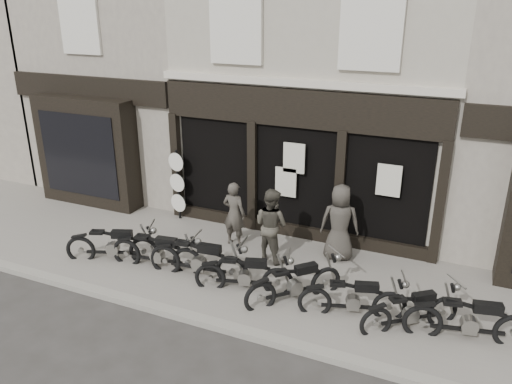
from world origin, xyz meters
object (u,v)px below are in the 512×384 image
at_px(motorcycle_5, 353,302).
at_px(man_left, 234,214).
at_px(motorcycle_4, 295,286).
at_px(motorcycle_6, 411,314).
at_px(man_right, 340,223).
at_px(man_centre, 271,225).
at_px(advert_sign_post, 178,188).
at_px(motorcycle_1, 158,255).
at_px(motorcycle_7, 470,324).
at_px(motorcycle_0, 113,248).
at_px(motorcycle_2, 199,263).
at_px(motorcycle_3, 245,277).

relative_size(motorcycle_5, man_left, 1.23).
xyz_separation_m(motorcycle_4, motorcycle_6, (2.28, 0.00, -0.03)).
distance_m(man_left, man_right, 2.59).
height_order(man_centre, advert_sign_post, advert_sign_post).
bearing_deg(motorcycle_6, motorcycle_1, 141.44).
xyz_separation_m(motorcycle_6, motorcycle_7, (1.00, 0.03, 0.05)).
height_order(motorcycle_4, man_left, man_left).
distance_m(motorcycle_4, motorcycle_5, 1.21).
bearing_deg(man_left, motorcycle_6, 162.45).
xyz_separation_m(motorcycle_0, motorcycle_7, (7.76, 0.16, 0.02)).
xyz_separation_m(man_right, advert_sign_post, (-4.68, 0.48, -0.02)).
relative_size(motorcycle_5, man_centre, 1.15).
bearing_deg(man_right, motorcycle_7, 131.54).
xyz_separation_m(motorcycle_0, motorcycle_6, (6.75, 0.13, -0.03)).
bearing_deg(motorcycle_1, man_left, 50.96).
distance_m(motorcycle_6, advert_sign_post, 7.12).
bearing_deg(motorcycle_5, motorcycle_6, -15.25).
xyz_separation_m(motorcycle_2, motorcycle_7, (5.53, 0.01, -0.01)).
bearing_deg(man_right, motorcycle_5, 98.42).
xyz_separation_m(motorcycle_4, man_left, (-2.22, 1.75, 0.52)).
bearing_deg(motorcycle_2, man_right, 32.55).
xyz_separation_m(motorcycle_2, motorcycle_5, (3.45, -0.07, -0.05)).
xyz_separation_m(motorcycle_1, man_centre, (2.21, 1.40, 0.57)).
relative_size(motorcycle_3, man_right, 1.11).
height_order(motorcycle_3, motorcycle_7, motorcycle_7).
relative_size(motorcycle_1, man_left, 1.37).
distance_m(motorcycle_1, man_centre, 2.68).
bearing_deg(motorcycle_1, motorcycle_4, -7.21).
bearing_deg(motorcycle_1, man_right, 22.22).
xyz_separation_m(motorcycle_1, motorcycle_7, (6.60, 0.04, 0.00)).
bearing_deg(motorcycle_3, motorcycle_5, -16.76).
bearing_deg(motorcycle_2, motorcycle_3, -9.84).
bearing_deg(motorcycle_3, man_centre, 73.12).
distance_m(motorcycle_4, motorcycle_7, 3.29).
bearing_deg(motorcycle_1, man_centre, 24.95).
distance_m(motorcycle_4, man_right, 2.18).
relative_size(motorcycle_7, man_right, 1.22).
bearing_deg(motorcycle_3, man_right, 38.87).
xyz_separation_m(man_left, man_right, (2.57, 0.32, 0.10)).
bearing_deg(man_left, motorcycle_0, 43.36).
bearing_deg(motorcycle_5, motorcycle_1, 161.68).
relative_size(motorcycle_0, motorcycle_2, 0.89).
relative_size(motorcycle_4, man_right, 0.95).
bearing_deg(man_right, advert_sign_post, -19.75).
relative_size(motorcycle_2, motorcycle_5, 1.16).
relative_size(motorcycle_0, motorcycle_6, 1.22).
height_order(motorcycle_1, motorcycle_5, motorcycle_1).
relative_size(motorcycle_3, man_left, 1.25).
height_order(motorcycle_7, man_centre, man_centre).
distance_m(motorcycle_2, motorcycle_4, 2.24).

